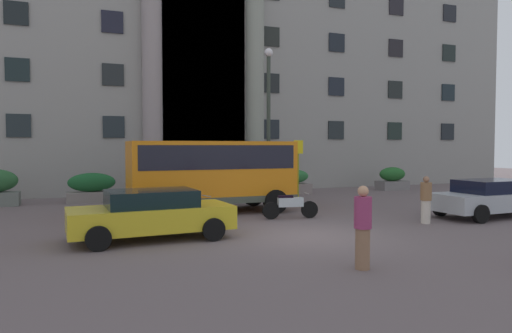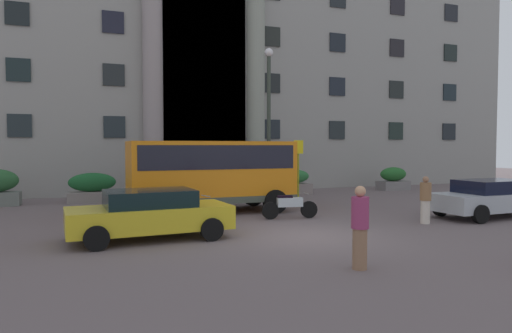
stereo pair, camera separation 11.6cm
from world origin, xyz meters
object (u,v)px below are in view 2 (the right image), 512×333
at_px(hedge_planter_east, 291,182).
at_px(motorcycle_near_kerb, 289,206).
at_px(orange_minibus, 211,170).
at_px(pedestrian_man_crossing, 425,200).
at_px(lamppost_plaza_centre, 269,111).
at_px(pedestrian_woman_dark_dress, 360,227).
at_px(parked_coupe_end, 150,213).
at_px(hedge_planter_far_east, 92,188).
at_px(hedge_planter_far_west, 224,181).
at_px(bus_stop_sign, 298,164).
at_px(parked_sedan_second, 492,198).
at_px(scooter_by_planter, 189,210).
at_px(hedge_planter_entrance_left, 393,179).

distance_m(hedge_planter_east, motorcycle_near_kerb, 8.16).
height_order(orange_minibus, pedestrian_man_crossing, orange_minibus).
height_order(orange_minibus, lamppost_plaza_centre, lamppost_plaza_centre).
bearing_deg(pedestrian_woman_dark_dress, hedge_planter_east, 96.07).
bearing_deg(parked_coupe_end, orange_minibus, 52.92).
xyz_separation_m(hedge_planter_far_east, hedge_planter_far_west, (6.30, 0.27, 0.12)).
bearing_deg(parked_coupe_end, bus_stop_sign, 35.54).
relative_size(hedge_planter_far_west, motorcycle_near_kerb, 0.88).
xyz_separation_m(orange_minibus, motorcycle_near_kerb, (2.11, -2.49, -1.17)).
bearing_deg(pedestrian_man_crossing, lamppost_plaza_centre, 171.19).
xyz_separation_m(motorcycle_near_kerb, lamppost_plaza_centre, (1.48, 5.50, 3.71)).
distance_m(parked_sedan_second, scooter_by_planter, 10.72).
distance_m(hedge_planter_east, pedestrian_woman_dark_dress, 14.73).
relative_size(parked_coupe_end, motorcycle_near_kerb, 2.21).
relative_size(parked_sedan_second, scooter_by_planter, 2.29).
xyz_separation_m(hedge_planter_entrance_left, scooter_by_planter, (-13.67, -7.48, -0.18)).
distance_m(bus_stop_sign, lamppost_plaza_centre, 2.95).
bearing_deg(hedge_planter_east, pedestrian_man_crossing, -88.52).
height_order(hedge_planter_far_west, parked_sedan_second, hedge_planter_far_west).
height_order(orange_minibus, bus_stop_sign, bus_stop_sign).
bearing_deg(hedge_planter_far_east, pedestrian_woman_dark_dress, -70.55).
bearing_deg(hedge_planter_far_west, hedge_planter_east, -6.67).
distance_m(parked_sedan_second, lamppost_plaza_centre, 10.07).
height_order(bus_stop_sign, pedestrian_woman_dark_dress, bus_stop_sign).
bearing_deg(parked_coupe_end, hedge_planter_entrance_left, 28.51).
xyz_separation_m(hedge_planter_entrance_left, hedge_planter_far_west, (-10.20, 0.18, 0.13)).
relative_size(orange_minibus, hedge_planter_entrance_left, 3.50).
relative_size(hedge_planter_far_east, scooter_by_planter, 1.10).
xyz_separation_m(hedge_planter_far_east, lamppost_plaza_centre, (7.82, -2.01, 3.52)).
distance_m(hedge_planter_entrance_left, scooter_by_planter, 15.58).
bearing_deg(lamppost_plaza_centre, hedge_planter_far_west, 123.80).
xyz_separation_m(bus_stop_sign, pedestrian_woman_dark_dress, (-3.73, -10.61, -0.85)).
bearing_deg(motorcycle_near_kerb, parked_sedan_second, -8.55).
xyz_separation_m(hedge_planter_far_east, motorcycle_near_kerb, (6.34, -7.51, -0.18)).
distance_m(hedge_planter_east, parked_coupe_end, 12.59).
bearing_deg(hedge_planter_far_west, motorcycle_near_kerb, -89.67).
bearing_deg(bus_stop_sign, pedestrian_man_crossing, -77.70).
relative_size(parked_sedan_second, lamppost_plaza_centre, 0.63).
distance_m(motorcycle_near_kerb, lamppost_plaza_centre, 6.80).
bearing_deg(pedestrian_woman_dark_dress, bus_stop_sign, 96.16).
bearing_deg(scooter_by_planter, motorcycle_near_kerb, -18.46).
height_order(hedge_planter_entrance_left, pedestrian_woman_dark_dress, pedestrian_woman_dark_dress).
bearing_deg(hedge_planter_east, hedge_planter_entrance_left, 2.04).
height_order(hedge_planter_entrance_left, scooter_by_planter, hedge_planter_entrance_left).
height_order(motorcycle_near_kerb, lamppost_plaza_centre, lamppost_plaza_centre).
bearing_deg(parked_sedan_second, hedge_planter_far_east, 142.30).
distance_m(bus_stop_sign, hedge_planter_far_west, 4.51).
xyz_separation_m(parked_sedan_second, scooter_by_planter, (-10.47, 2.32, -0.24)).
bearing_deg(lamppost_plaza_centre, hedge_planter_east, 42.42).
distance_m(hedge_planter_east, scooter_by_planter, 10.10).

